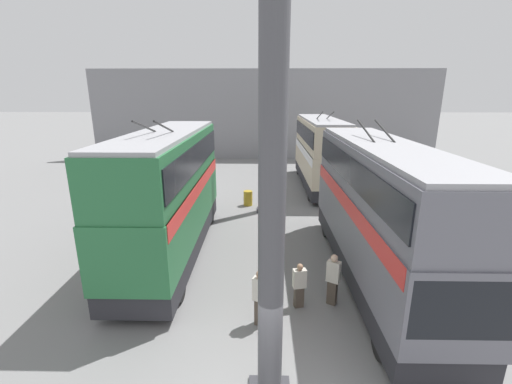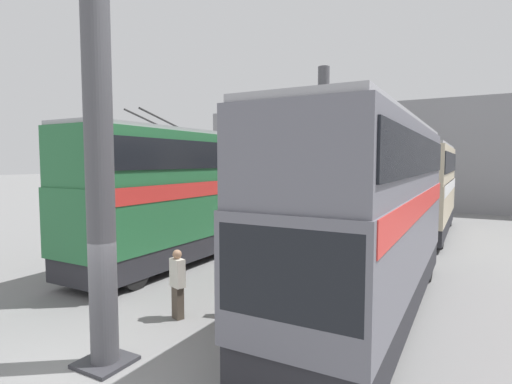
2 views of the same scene
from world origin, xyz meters
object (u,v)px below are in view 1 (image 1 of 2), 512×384
person_aisle_midway (299,285)px  person_by_left_row (333,278)px  bus_left_far (320,148)px  bus_right_near (169,187)px  person_aisle_foreground (260,296)px  oil_drum (248,198)px  bus_left_near (380,205)px

person_aisle_midway → person_by_left_row: 1.14m
bus_left_far → person_aisle_midway: bearing=168.8°
person_aisle_midway → bus_right_near: bearing=-138.9°
person_aisle_foreground → person_aisle_midway: bearing=-33.2°
person_aisle_midway → oil_drum: person_aisle_midway is taller
person_aisle_foreground → oil_drum: person_aisle_foreground is taller
bus_left_far → oil_drum: bearing=132.8°
bus_left_near → person_aisle_midway: size_ratio=7.09×
bus_left_near → oil_drum: (8.64, 5.11, -2.47)m
bus_left_near → oil_drum: 10.33m
bus_left_far → bus_right_near: (-11.46, 8.08, 0.18)m
bus_left_near → bus_left_far: bearing=0.0°
bus_left_near → bus_right_near: 8.31m
bus_right_near → person_aisle_midway: size_ratio=6.57×
bus_left_far → person_by_left_row: bearing=172.8°
bus_left_far → bus_right_near: bearing=144.8°
bus_left_near → person_aisle_foreground: (-2.80, 4.28, -1.96)m
bus_left_near → person_by_left_row: size_ratio=6.15×
bus_right_near → person_aisle_foreground: bus_right_near is taller
bus_left_far → person_aisle_foreground: bearing=165.2°
bus_left_far → person_aisle_foreground: bus_left_far is taller
person_aisle_foreground → oil_drum: bearing=24.8°
bus_right_near → person_aisle_foreground: 6.39m
person_aisle_midway → oil_drum: size_ratio=1.68×
bus_left_near → bus_right_near: bus_right_near is taller
bus_left_far → oil_drum: 7.35m
bus_left_far → bus_right_near: bus_right_near is taller
bus_right_near → person_aisle_midway: (-3.78, -5.07, -2.21)m
bus_left_far → person_aisle_midway: size_ratio=6.73×
bus_right_near → person_aisle_foreground: (-4.70, -3.80, -2.06)m
person_by_left_row → oil_drum: person_by_left_row is taller
oil_drum → person_aisle_midway: bearing=-168.7°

